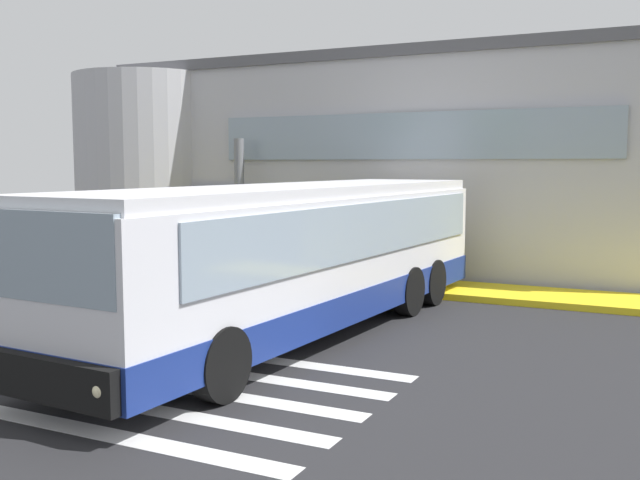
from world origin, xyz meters
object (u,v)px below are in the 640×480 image
entry_support_column (239,203)px  passenger_by_doorway (270,241)px  passenger_at_curb_edge (302,239)px  safety_bollard_yellow (435,281)px  passenger_near_column (256,238)px  bus_main_foreground (297,261)px

entry_support_column → passenger_by_doorway: entry_support_column is taller
passenger_at_curb_edge → safety_bollard_yellow: 4.18m
passenger_at_curb_edge → safety_bollard_yellow: size_ratio=1.86×
passenger_by_doorway → passenger_at_curb_edge: 0.84m
passenger_near_column → passenger_at_curb_edge: size_ratio=1.00×
passenger_near_column → passenger_by_doorway: (0.77, -0.54, 0.00)m
entry_support_column → safety_bollard_yellow: size_ratio=4.04×
passenger_by_doorway → safety_bollard_yellow: 4.83m
passenger_by_doorway → safety_bollard_yellow: passenger_by_doorway is taller
entry_support_column → passenger_near_column: (0.80, -0.47, -0.89)m
entry_support_column → safety_bollard_yellow: (6.30, -1.80, -1.52)m
entry_support_column → safety_bollard_yellow: entry_support_column is taller
bus_main_foreground → passenger_at_curb_edge: bus_main_foreground is taller
entry_support_column → safety_bollard_yellow: 6.72m
safety_bollard_yellow → passenger_at_curb_edge: bearing=164.0°
entry_support_column → passenger_by_doorway: 2.07m
passenger_by_doorway → safety_bollard_yellow: (4.72, -0.79, -0.63)m
entry_support_column → bus_main_foreground: 7.78m
entry_support_column → passenger_near_column: bearing=-30.2°
safety_bollard_yellow → bus_main_foreground: bearing=-107.6°
bus_main_foreground → passenger_by_doorway: bearing=124.6°
bus_main_foreground → passenger_near_column: bus_main_foreground is taller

